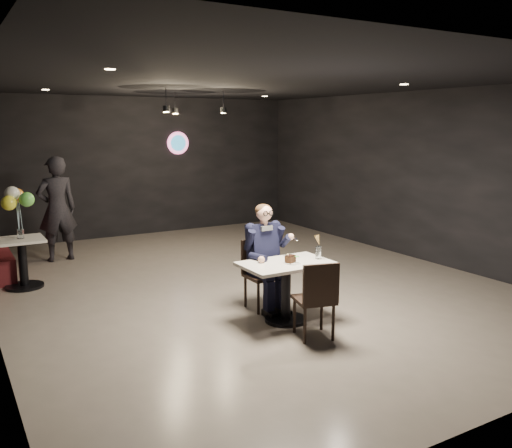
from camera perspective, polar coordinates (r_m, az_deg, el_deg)
floor at (r=8.41m, az=-1.33°, el=-6.21°), size 9.00×9.00×0.00m
wall_sign at (r=12.45m, az=-8.22°, el=8.44°), size 0.50×0.06×0.50m
pendant_lights at (r=9.87m, az=-7.20°, el=13.09°), size 1.40×1.20×0.36m
main_table at (r=6.73m, az=3.17°, el=-7.16°), size 1.10×0.70×0.75m
chair_far at (r=7.15m, az=0.73°, el=-5.37°), size 0.42×0.46×0.92m
chair_near at (r=6.25m, az=6.12°, el=-7.76°), size 0.52×0.55×0.92m
seated_man at (r=7.08m, az=0.74°, el=-3.34°), size 0.60×0.80×1.44m
dessert_plate at (r=6.60m, az=3.86°, el=-4.07°), size 0.21×0.21×0.01m
cake_slice at (r=6.57m, az=3.64°, el=-3.72°), size 0.14×0.12×0.08m
mint_leaf at (r=6.55m, az=4.35°, el=-3.42°), size 0.06×0.04×0.01m
sundae_glass at (r=6.82m, az=6.58°, el=-3.01°), size 0.07×0.07×0.16m
wafer_cone at (r=6.75m, az=6.54°, el=-1.70°), size 0.08×0.08×0.13m
side_table at (r=8.79m, az=-23.33°, el=-3.68°), size 0.63×0.63×0.79m
balloon_vase at (r=8.70m, az=-23.53°, el=-0.94°), size 0.10×0.10×0.15m
balloon_bunch at (r=8.64m, az=-23.73°, el=1.68°), size 0.39×0.39×0.65m
passerby at (r=10.23m, az=-20.21°, el=1.50°), size 0.71×0.49×1.87m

